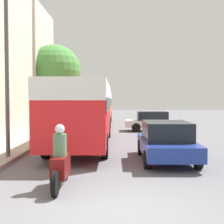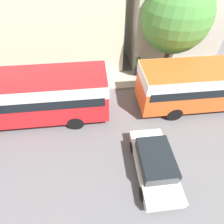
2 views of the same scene
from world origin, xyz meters
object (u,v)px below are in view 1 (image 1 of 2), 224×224
bus_following (97,103)px  car_far_curb (166,141)px  bus_lead (83,106)px  car_crossing (152,121)px  motorcycle_behind_lead (60,163)px  pedestrian_near_curb (44,116)px

bus_following → car_far_curb: size_ratio=2.57×
bus_lead → bus_following: bus_lead is taller
car_crossing → car_far_curb: bearing=175.9°
motorcycle_behind_lead → pedestrian_near_curb: size_ratio=1.25×
motorcycle_behind_lead → car_far_curb: motorcycle_behind_lead is taller
car_far_curb → car_crossing: bearing=85.9°
bus_following → pedestrian_near_curb: 6.20m
car_far_curb → bus_following: bearing=102.2°
motorcycle_behind_lead → car_far_curb: bearing=46.5°
motorcycle_behind_lead → car_crossing: bearing=74.0°
motorcycle_behind_lead → car_far_curb: 5.00m
bus_lead → car_far_curb: bus_lead is taller
car_crossing → car_far_curb: car_far_curb is taller
motorcycle_behind_lead → pedestrian_near_curb: 16.11m
pedestrian_near_curb → bus_following: bearing=51.8°
bus_lead → motorcycle_behind_lead: bearing=-89.0°
car_far_curb → motorcycle_behind_lead: bearing=-133.5°
bus_lead → car_crossing: (4.37, 7.32, -1.29)m
motorcycle_behind_lead → car_crossing: motorcycle_behind_lead is taller
bus_following → motorcycle_behind_lead: bearing=-89.5°
motorcycle_behind_lead → pedestrian_near_curb: (-3.97, 15.61, 0.39)m
bus_lead → bus_following: 12.94m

